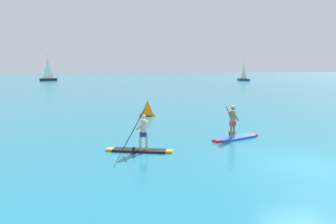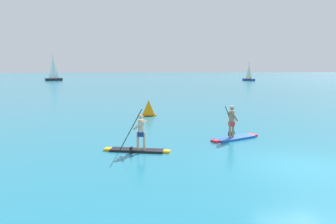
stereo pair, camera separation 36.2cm
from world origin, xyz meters
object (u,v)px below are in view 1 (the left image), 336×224
at_px(paddleboarder_near_left, 140,143).
at_px(sailboat_left_horizon, 48,77).
at_px(sailboat_right_horizon, 244,78).
at_px(paddleboarder_mid_center, 235,132).
at_px(race_marker_buoy, 147,109).

distance_m(paddleboarder_near_left, sailboat_left_horizon, 80.97).
bearing_deg(sailboat_right_horizon, sailboat_left_horizon, -108.40).
xyz_separation_m(paddleboarder_near_left, sailboat_left_horizon, (-20.13, 78.43, 0.60)).
height_order(paddleboarder_mid_center, sailboat_right_horizon, sailboat_right_horizon).
xyz_separation_m(race_marker_buoy, sailboat_left_horizon, (-21.35, 68.01, 0.47)).
height_order(paddleboarder_near_left, paddleboarder_mid_center, paddleboarder_near_left).
bearing_deg(sailboat_right_horizon, race_marker_buoy, -38.76).
bearing_deg(sailboat_left_horizon, race_marker_buoy, 82.18).
xyz_separation_m(paddleboarder_mid_center, race_marker_buoy, (-3.72, 8.63, 0.17)).
height_order(paddleboarder_near_left, race_marker_buoy, paddleboarder_near_left).
relative_size(race_marker_buoy, sailboat_right_horizon, 0.27).
bearing_deg(race_marker_buoy, paddleboarder_near_left, -96.69).
relative_size(sailboat_left_horizon, sailboat_right_horizon, 1.45).
relative_size(paddleboarder_near_left, sailboat_left_horizon, 0.40).
height_order(race_marker_buoy, sailboat_left_horizon, sailboat_left_horizon).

